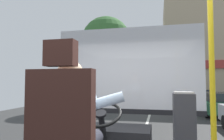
# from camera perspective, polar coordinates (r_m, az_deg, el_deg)

# --- Properties ---
(ground) EXTENTS (18.00, 44.00, 0.06)m
(ground) POSITION_cam_1_polar(r_m,az_deg,el_deg) (10.84, 10.16, -12.83)
(ground) COLOR #313131
(bus_driver) EXTENTS (0.76, 0.55, 0.74)m
(bus_driver) POSITION_cam_1_polar(r_m,az_deg,el_deg) (1.68, -10.92, -13.46)
(bus_driver) COLOR #282833
(bus_driver) RESTS_ON driver_seat
(handrail_pole) EXTENTS (0.04, 0.04, 2.26)m
(handrail_pole) POSITION_cam_1_polar(r_m,az_deg,el_deg) (1.86, 25.85, 1.01)
(handrail_pole) COLOR gold
(handrail_pole) RESTS_ON bus_floor
(fare_box) EXTENTS (0.23, 0.25, 0.89)m
(fare_box) POSITION_cam_1_polar(r_m,az_deg,el_deg) (2.54, 19.31, -15.84)
(fare_box) COLOR #333338
(fare_box) RESTS_ON bus_floor
(windshield_panel) EXTENTS (2.50, 0.08, 1.48)m
(windshield_panel) POSITION_cam_1_polar(r_m,az_deg,el_deg) (3.55, 4.22, -2.65)
(windshield_panel) COLOR silver
(street_tree) EXTENTS (3.40, 3.40, 6.33)m
(street_tree) POSITION_cam_1_polar(r_m,az_deg,el_deg) (14.50, -1.61, 7.88)
(street_tree) COLOR #4C3828
(street_tree) RESTS_ON ground
(parked_car_green) EXTENTS (2.00, 4.44, 1.21)m
(parked_car_green) POSITION_cam_1_polar(r_m,az_deg,el_deg) (12.90, 27.47, -8.08)
(parked_car_green) COLOR #195633
(parked_car_green) RESTS_ON ground
(parked_car_blue) EXTENTS (2.02, 4.13, 1.21)m
(parked_car_blue) POSITION_cam_1_polar(r_m,az_deg,el_deg) (17.85, 23.12, -6.80)
(parked_car_blue) COLOR navy
(parked_car_blue) RESTS_ON ground
(parked_car_black) EXTENTS (1.83, 4.17, 1.20)m
(parked_car_black) POSITION_cam_1_polar(r_m,az_deg,el_deg) (22.25, 22.37, -6.12)
(parked_car_black) COLOR black
(parked_car_black) RESTS_ON ground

